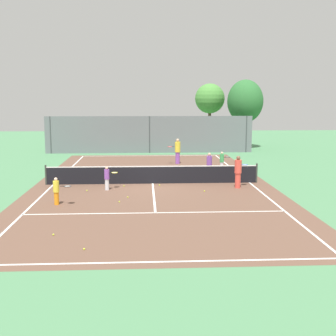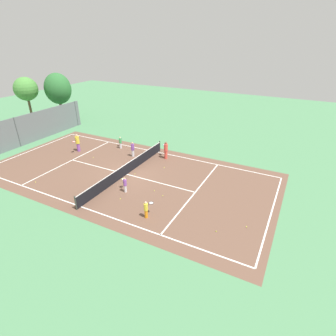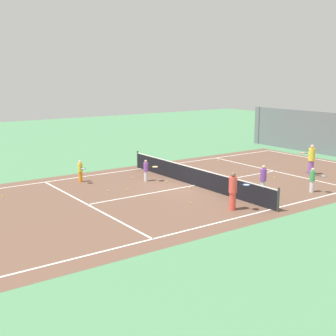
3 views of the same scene
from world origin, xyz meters
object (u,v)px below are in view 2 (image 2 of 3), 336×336
Objects in this scene: tennis_ball_0 at (216,231)px; player_3 at (166,150)px; player_1 at (125,184)px; player_5 at (78,143)px; tennis_ball_9 at (36,182)px; player_0 at (133,149)px; player_4 at (120,142)px; tennis_ball_5 at (246,227)px; tennis_ball_7 at (154,191)px; player_2 at (146,209)px; tennis_ball_2 at (146,157)px; tennis_ball_1 at (93,158)px; tennis_ball_3 at (164,168)px; tennis_ball_4 at (135,174)px; tennis_ball_10 at (120,199)px; tennis_ball_8 at (123,184)px; tennis_ball_6 at (163,196)px.

player_3 is at bearing 43.80° from tennis_ball_0.
player_1 is 10.04m from player_5.
tennis_ball_9 is (-6.57, -1.63, -0.91)m from player_5.
tennis_ball_0 is at bearing -99.26° from player_1.
tennis_ball_0 is (-7.08, -10.95, -0.74)m from player_0.
player_4 reaches higher than tennis_ball_5.
player_3 is 11.36m from tennis_ball_0.
player_0 is 0.82× the size of player_5.
player_3 is 26.28× the size of tennis_ball_9.
player_4 reaches higher than tennis_ball_7.
player_1 is at bearing 80.74° from tennis_ball_0.
player_1 is 3.72m from player_2.
tennis_ball_2 is at bearing -67.06° from player_0.
tennis_ball_1 is at bearing 164.97° from player_4.
player_2 is 13.73m from player_5.
tennis_ball_0 is 1.00× the size of tennis_ball_5.
player_5 is at bearing 105.97° from tennis_ball_2.
tennis_ball_4 is (-2.25, 1.67, 0.00)m from tennis_ball_3.
player_0 is 22.88× the size of tennis_ball_1.
player_0 is 13.82m from tennis_ball_5.
player_1 is at bearing 14.99° from tennis_ball_10.
player_5 reaches higher than tennis_ball_2.
player_3 is 8.02m from tennis_ball_10.
tennis_ball_4 is at bearing -132.33° from player_4.
player_1 is at bearing -178.78° from player_3.
player_3 is at bearing -6.43° from tennis_ball_8.
tennis_ball_8 is (2.07, 8.53, 0.00)m from tennis_ball_0.
player_2 is 7.44m from tennis_ball_3.
player_2 is 9.50m from player_3.
tennis_ball_5 is at bearing -120.28° from tennis_ball_3.
player_0 is 22.88× the size of tennis_ball_8.
tennis_ball_1 and tennis_ball_10 have the same top height.
tennis_ball_0 is at bearing -122.89° from player_0.
player_0 is 9.09m from tennis_ball_9.
tennis_ball_4 is at bearing 40.86° from player_2.
player_4 is at bearing 36.35° from tennis_ball_10.
tennis_ball_9 is (-0.97, 15.10, 0.00)m from tennis_ball_0.
tennis_ball_9 is (-3.00, 10.26, 0.00)m from tennis_ball_6.
tennis_ball_4 is 1.00× the size of tennis_ball_5.
tennis_ball_1 is at bearing 72.67° from tennis_ball_6.
player_2 is at bearing -158.71° from tennis_ball_7.
player_1 is 7.76m from tennis_ball_9.
tennis_ball_2 is 1.00× the size of tennis_ball_5.
player_5 reaches higher than tennis_ball_3.
tennis_ball_2 is (8.34, 5.19, -0.62)m from player_2.
player_2 is 18.91× the size of tennis_ball_2.
tennis_ball_5 is at bearing -50.71° from tennis_ball_0.
tennis_ball_8 is at bearing 76.33° from tennis_ball_0.
tennis_ball_4 is 1.00× the size of tennis_ball_9.
player_3 is 11.69m from tennis_ball_5.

